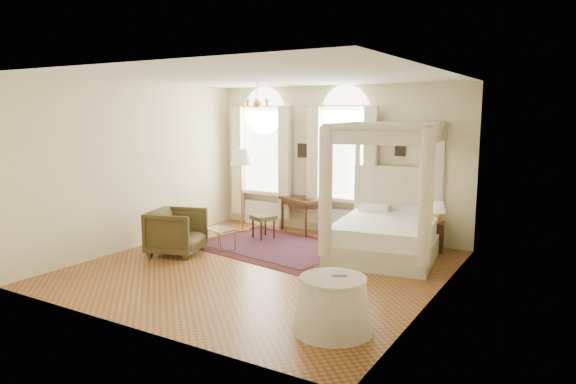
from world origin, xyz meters
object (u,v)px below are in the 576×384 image
(nightstand, at_px, (433,237))
(floor_lamp, at_px, (241,161))
(canopy_bed, at_px, (386,227))
(armchair, at_px, (176,232))
(stool, at_px, (263,219))
(coffee_table, at_px, (219,231))
(writing_desk, at_px, (301,203))
(side_table, at_px, (333,304))

(nightstand, height_order, floor_lamp, floor_lamp)
(canopy_bed, height_order, armchair, canopy_bed)
(stool, relative_size, coffee_table, 0.82)
(writing_desk, height_order, armchair, armchair)
(nightstand, bearing_deg, stool, -166.27)
(writing_desk, distance_m, stool, 1.05)
(side_table, bearing_deg, coffee_table, 147.15)
(floor_lamp, bearing_deg, coffee_table, -69.99)
(writing_desk, xyz_separation_m, coffee_table, (-0.69, -2.12, -0.30))
(side_table, bearing_deg, writing_desk, 123.40)
(writing_desk, relative_size, coffee_table, 1.69)
(coffee_table, bearing_deg, side_table, -32.85)
(canopy_bed, bearing_deg, side_table, -80.40)
(writing_desk, distance_m, floor_lamp, 1.67)
(stool, relative_size, side_table, 0.56)
(nightstand, height_order, coffee_table, nightstand)
(armchair, bearing_deg, writing_desk, -40.00)
(coffee_table, height_order, floor_lamp, floor_lamp)
(coffee_table, bearing_deg, canopy_bed, 21.14)
(nightstand, distance_m, armchair, 5.02)
(stool, xyz_separation_m, side_table, (3.38, -3.55, -0.08))
(floor_lamp, bearing_deg, stool, -22.69)
(coffee_table, bearing_deg, floor_lamp, 110.01)
(writing_desk, height_order, floor_lamp, floor_lamp)
(canopy_bed, distance_m, armchair, 4.01)
(writing_desk, distance_m, side_table, 5.37)
(stool, bearing_deg, nightstand, 13.73)
(armchair, distance_m, floor_lamp, 2.53)
(armchair, relative_size, side_table, 0.94)
(canopy_bed, distance_m, writing_desk, 2.54)
(coffee_table, xyz_separation_m, floor_lamp, (-0.56, 1.54, 1.23))
(nightstand, xyz_separation_m, writing_desk, (-3.02, 0.08, 0.39))
(nightstand, bearing_deg, side_table, -90.88)
(stool, distance_m, floor_lamp, 1.49)
(stool, height_order, armchair, armchair)
(armchair, distance_m, coffee_table, 0.85)
(side_table, bearing_deg, nightstand, 89.12)
(side_table, bearing_deg, armchair, 158.16)
(writing_desk, distance_m, coffee_table, 2.25)
(floor_lamp, bearing_deg, writing_desk, 24.84)
(canopy_bed, height_order, coffee_table, canopy_bed)
(writing_desk, xyz_separation_m, stool, (-0.43, -0.92, -0.26))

